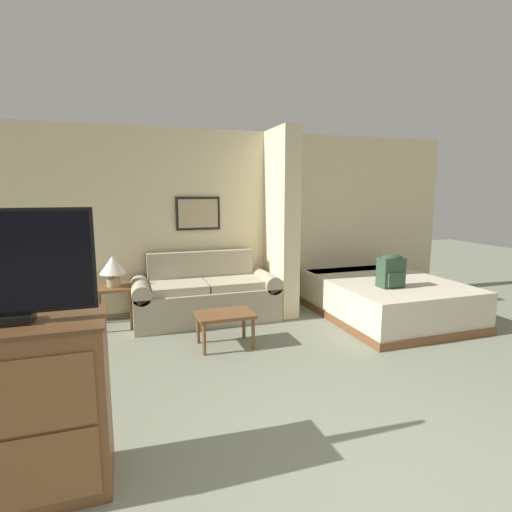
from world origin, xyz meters
name	(u,v)px	position (x,y,z in m)	size (l,w,h in m)	color
wall_back	(220,222)	(0.00, 4.17, 1.29)	(7.63, 0.16, 2.60)	beige
wall_partition_pillar	(281,223)	(0.78, 3.71, 1.30)	(0.24, 0.80, 2.60)	beige
couch	(205,295)	(-0.34, 3.69, 0.33)	(1.94, 0.84, 0.91)	tan
coffee_table	(225,317)	(-0.32, 2.65, 0.34)	(0.63, 0.44, 0.39)	brown
side_table	(114,293)	(-1.51, 3.74, 0.45)	(0.44, 0.44, 0.54)	brown
table_lamp	(113,267)	(-1.51, 3.74, 0.79)	(0.33, 0.33, 0.40)	tan
tv_dresser	(18,412)	(-1.97, 0.82, 0.52)	(0.98, 0.49, 1.03)	brown
tv	(3,267)	(-1.97, 0.82, 1.35)	(0.91, 0.16, 0.62)	black
bed	(385,298)	(2.07, 3.01, 0.27)	(1.68, 2.13, 0.53)	brown
backpack	(391,270)	(1.84, 2.61, 0.75)	(0.31, 0.23, 0.43)	#2D4733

